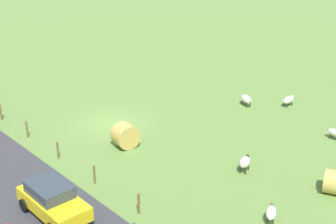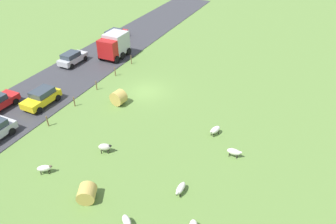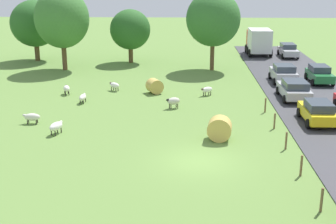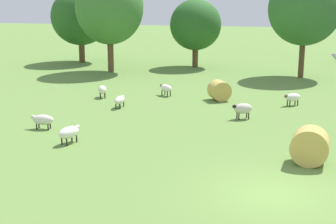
{
  "view_description": "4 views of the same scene",
  "coord_description": "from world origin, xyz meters",
  "px_view_note": "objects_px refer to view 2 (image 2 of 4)",
  "views": [
    {
      "loc": [
        17.55,
        25.11,
        13.85
      ],
      "look_at": [
        -2.22,
        3.21,
        1.19
      ],
      "focal_mm": 53.71,
      "sensor_mm": 36.0,
      "label": 1
    },
    {
      "loc": [
        -14.04,
        24.47,
        16.4
      ],
      "look_at": [
        -4.51,
        4.13,
        1.14
      ],
      "focal_mm": 31.91,
      "sensor_mm": 36.0,
      "label": 2
    },
    {
      "loc": [
        -0.87,
        -23.62,
        10.11
      ],
      "look_at": [
        -1.83,
        3.4,
        1.77
      ],
      "focal_mm": 49.5,
      "sensor_mm": 36.0,
      "label": 3
    },
    {
      "loc": [
        -0.32,
        -16.44,
        6.75
      ],
      "look_at": [
        -4.73,
        5.22,
        1.39
      ],
      "focal_mm": 54.27,
      "sensor_mm": 36.0,
      "label": 4
    }
  ],
  "objects_px": {
    "sheep_0": "(181,188)",
    "car_4": "(42,97)",
    "sheep_2": "(234,152)",
    "sheep_6": "(127,221)",
    "car_3": "(72,58)",
    "hay_bale_0": "(119,98)",
    "sheep_1": "(105,147)",
    "car_8": "(115,35)",
    "hay_bale_1": "(87,193)",
    "sheep_5": "(44,168)",
    "sheep_4": "(215,130)",
    "truck_0": "(114,45)"
  },
  "relations": [
    {
      "from": "sheep_1",
      "to": "sheep_5",
      "type": "distance_m",
      "value": 4.69
    },
    {
      "from": "sheep_0",
      "to": "sheep_4",
      "type": "distance_m",
      "value": 7.29
    },
    {
      "from": "sheep_4",
      "to": "car_8",
      "type": "distance_m",
      "value": 25.98
    },
    {
      "from": "car_3",
      "to": "hay_bale_0",
      "type": "bearing_deg",
      "value": 152.17
    },
    {
      "from": "sheep_0",
      "to": "car_8",
      "type": "bearing_deg",
      "value": -48.16
    },
    {
      "from": "sheep_0",
      "to": "car_4",
      "type": "distance_m",
      "value": 17.7
    },
    {
      "from": "sheep_5",
      "to": "car_8",
      "type": "height_order",
      "value": "car_8"
    },
    {
      "from": "sheep_4",
      "to": "hay_bale_0",
      "type": "distance_m",
      "value": 10.39
    },
    {
      "from": "car_4",
      "to": "sheep_4",
      "type": "bearing_deg",
      "value": -171.13
    },
    {
      "from": "truck_0",
      "to": "car_4",
      "type": "xyz_separation_m",
      "value": [
        0.12,
        12.96,
        -0.87
      ]
    },
    {
      "from": "sheep_0",
      "to": "sheep_5",
      "type": "distance_m",
      "value": 10.24
    },
    {
      "from": "sheep_5",
      "to": "car_3",
      "type": "height_order",
      "value": "car_3"
    },
    {
      "from": "hay_bale_1",
      "to": "sheep_6",
      "type": "bearing_deg",
      "value": 169.32
    },
    {
      "from": "hay_bale_1",
      "to": "car_8",
      "type": "distance_m",
      "value": 30.19
    },
    {
      "from": "hay_bale_0",
      "to": "car_3",
      "type": "height_order",
      "value": "car_3"
    },
    {
      "from": "sheep_2",
      "to": "car_3",
      "type": "relative_size",
      "value": 0.3
    },
    {
      "from": "car_8",
      "to": "sheep_6",
      "type": "bearing_deg",
      "value": 124.74
    },
    {
      "from": "sheep_4",
      "to": "hay_bale_0",
      "type": "height_order",
      "value": "hay_bale_0"
    },
    {
      "from": "hay_bale_1",
      "to": "sheep_1",
      "type": "bearing_deg",
      "value": -69.11
    },
    {
      "from": "sheep_0",
      "to": "car_4",
      "type": "relative_size",
      "value": 0.33
    },
    {
      "from": "sheep_5",
      "to": "car_8",
      "type": "distance_m",
      "value": 27.65
    },
    {
      "from": "car_4",
      "to": "car_8",
      "type": "xyz_separation_m",
      "value": [
        3.47,
        -18.37,
        0.0
      ]
    },
    {
      "from": "sheep_1",
      "to": "hay_bale_0",
      "type": "height_order",
      "value": "hay_bale_0"
    },
    {
      "from": "car_4",
      "to": "car_8",
      "type": "height_order",
      "value": "car_4"
    },
    {
      "from": "car_3",
      "to": "sheep_6",
      "type": "bearing_deg",
      "value": 137.15
    },
    {
      "from": "sheep_2",
      "to": "hay_bale_1",
      "type": "height_order",
      "value": "hay_bale_1"
    },
    {
      "from": "hay_bale_0",
      "to": "car_8",
      "type": "relative_size",
      "value": 0.33
    },
    {
      "from": "hay_bale_1",
      "to": "car_4",
      "type": "relative_size",
      "value": 0.31
    },
    {
      "from": "sheep_6",
      "to": "car_8",
      "type": "relative_size",
      "value": 0.24
    },
    {
      "from": "sheep_6",
      "to": "car_3",
      "type": "bearing_deg",
      "value": -42.85
    },
    {
      "from": "car_3",
      "to": "sheep_1",
      "type": "bearing_deg",
      "value": 137.79
    },
    {
      "from": "sheep_2",
      "to": "sheep_0",
      "type": "bearing_deg",
      "value": 65.58
    },
    {
      "from": "sheep_6",
      "to": "hay_bale_1",
      "type": "height_order",
      "value": "hay_bale_1"
    },
    {
      "from": "sheep_2",
      "to": "car_4",
      "type": "relative_size",
      "value": 0.31
    },
    {
      "from": "car_4",
      "to": "sheep_2",
      "type": "bearing_deg",
      "value": -178.08
    },
    {
      "from": "sheep_1",
      "to": "car_8",
      "type": "relative_size",
      "value": 0.26
    },
    {
      "from": "sheep_5",
      "to": "hay_bale_1",
      "type": "bearing_deg",
      "value": 171.66
    },
    {
      "from": "sheep_0",
      "to": "car_4",
      "type": "xyz_separation_m",
      "value": [
        17.09,
        -4.6,
        0.42
      ]
    },
    {
      "from": "sheep_1",
      "to": "hay_bale_0",
      "type": "xyz_separation_m",
      "value": [
        3.01,
        -6.71,
        0.17
      ]
    },
    {
      "from": "sheep_6",
      "to": "hay_bale_1",
      "type": "relative_size",
      "value": 0.87
    },
    {
      "from": "sheep_6",
      "to": "hay_bale_0",
      "type": "distance_m",
      "value": 14.45
    },
    {
      "from": "hay_bale_1",
      "to": "car_8",
      "type": "height_order",
      "value": "car_8"
    },
    {
      "from": "car_4",
      "to": "hay_bale_0",
      "type": "bearing_deg",
      "value": -153.73
    },
    {
      "from": "hay_bale_0",
      "to": "sheep_5",
      "type": "bearing_deg",
      "value": 91.61
    },
    {
      "from": "sheep_4",
      "to": "sheep_2",
      "type": "bearing_deg",
      "value": 137.49
    },
    {
      "from": "hay_bale_0",
      "to": "hay_bale_1",
      "type": "bearing_deg",
      "value": 112.85
    },
    {
      "from": "sheep_2",
      "to": "sheep_4",
      "type": "xyz_separation_m",
      "value": [
        2.22,
        -2.04,
        0.05
      ]
    },
    {
      "from": "sheep_6",
      "to": "car_4",
      "type": "distance_m",
      "value": 17.34
    },
    {
      "from": "sheep_0",
      "to": "sheep_1",
      "type": "xyz_separation_m",
      "value": [
        7.2,
        -1.28,
        0.12
      ]
    },
    {
      "from": "car_8",
      "to": "hay_bale_0",
      "type": "bearing_deg",
      "value": 124.65
    }
  ]
}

